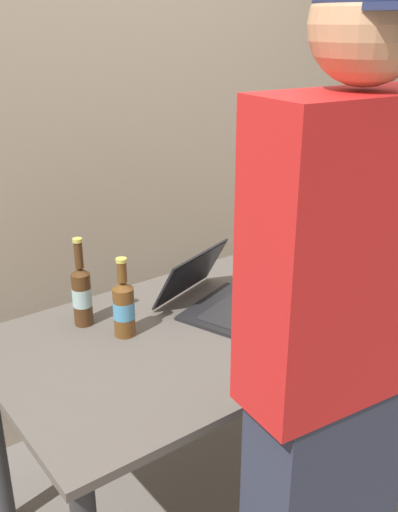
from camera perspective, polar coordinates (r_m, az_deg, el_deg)
The scene contains 7 objects.
ground_plane at distance 2.39m, azimuth 0.18°, elevation -23.15°, with size 8.00×8.00×0.00m, color slate.
desk at distance 1.99m, azimuth 0.21°, elevation -9.82°, with size 1.35×0.83×0.77m.
laptop at distance 2.03m, azimuth 1.81°, elevation -3.92°, with size 0.43×0.43×0.19m.
beer_bottle_brown at distance 1.93m, azimuth -11.43°, elevation -3.61°, with size 0.06×0.06×0.30m.
beer_bottle_amber at distance 1.84m, azimuth -7.40°, elevation -4.92°, with size 0.07×0.07×0.26m.
person_figure at distance 1.35m, azimuth 12.96°, elevation -11.89°, with size 0.44×0.30×1.83m.
back_wall at distance 2.41m, azimuth -11.61°, elevation 12.09°, with size 6.00×0.10×2.60m, color tan.
Camera 1 is at (-1.02, -1.34, 1.70)m, focal length 40.76 mm.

